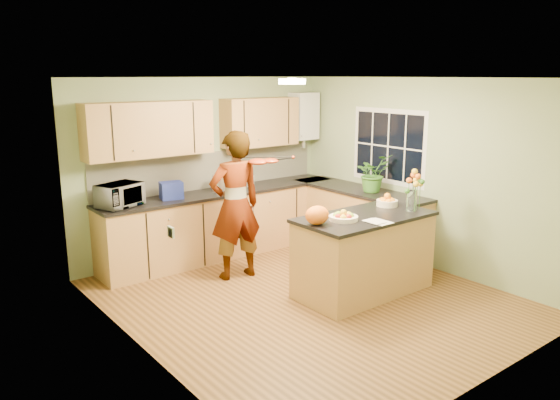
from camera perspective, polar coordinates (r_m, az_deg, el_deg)
floor at (r=6.43m, az=2.87°, el=-10.23°), size 4.50×4.50×0.00m
ceiling at (r=5.91m, az=3.15°, el=12.63°), size 4.00×4.50×0.02m
wall_back at (r=7.86m, az=-7.83°, el=3.46°), size 4.00×0.02×2.50m
wall_front at (r=4.65m, az=21.53°, el=-4.00°), size 4.00×0.02×2.50m
wall_left at (r=5.01m, az=-14.57°, el=-2.31°), size 0.02×4.50×2.50m
wall_right at (r=7.49m, az=14.65°, el=2.69°), size 0.02×4.50×2.50m
back_counter at (r=7.82m, az=-5.90°, el=-2.38°), size 3.64×0.62×0.94m
right_counter at (r=7.98m, az=8.17°, el=-2.14°), size 0.62×2.24×0.94m
splashback at (r=7.90m, az=-7.13°, el=3.17°), size 3.60×0.02×0.52m
upper_cabinets at (r=7.55m, az=-8.47°, el=7.65°), size 3.20×0.34×0.70m
boiler at (r=8.63m, az=2.49°, el=8.74°), size 0.40×0.30×0.86m
window_right at (r=7.82m, az=11.25°, el=5.51°), size 0.01×1.30×1.05m
light_switch at (r=4.48m, az=-11.33°, el=-3.30°), size 0.02×0.09×0.09m
ceiling_lamp at (r=6.14m, az=1.27°, el=12.30°), size 0.30×0.30×0.07m
peninsula_island at (r=6.52m, az=8.73°, el=-5.59°), size 1.65×0.84×0.94m
fruit_dish at (r=6.13m, az=6.65°, el=-1.68°), size 0.32×0.32×0.11m
orange_bowl at (r=6.87m, az=11.13°, el=-0.09°), size 0.26×0.26×0.15m
flower_vase at (r=6.64m, az=13.67°, el=1.89°), size 0.29×0.29×0.53m
orange_bag at (r=5.92m, az=3.90°, el=-1.59°), size 0.32×0.29×0.21m
papers at (r=6.12m, az=10.28°, el=-2.23°), size 0.20×0.28×0.01m
violinist at (r=6.82m, az=-4.70°, el=-0.59°), size 0.74×0.53×1.88m
violin at (r=6.65m, az=-2.30°, el=4.03°), size 0.62×0.54×0.15m
microwave at (r=6.99m, az=-16.42°, el=0.49°), size 0.61×0.52×0.29m
blue_box at (r=7.28m, az=-11.29°, el=0.99°), size 0.32×0.26×0.23m
kettle at (r=7.61m, az=-6.42°, el=1.84°), size 0.18×0.18×0.33m
jar_cream at (r=7.86m, az=-4.63°, el=1.84°), size 0.12×0.12×0.16m
jar_white at (r=7.93m, az=-3.11°, el=1.98°), size 0.13×0.13×0.17m
potted_plant at (r=7.66m, az=9.66°, el=2.78°), size 0.49×0.43×0.52m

